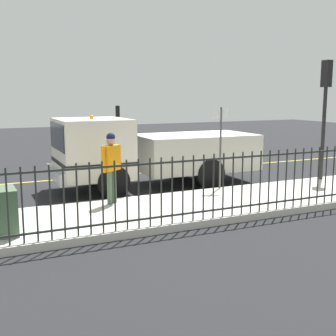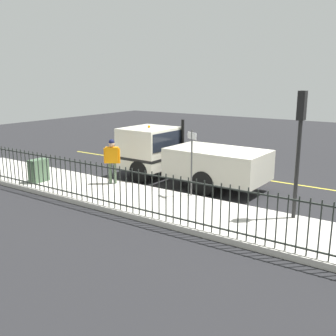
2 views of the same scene
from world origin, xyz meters
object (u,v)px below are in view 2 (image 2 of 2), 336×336
Objects in this scene: utility_cabinet at (39,170)px; traffic_cone at (260,175)px; traffic_light_near at (300,129)px; street_sign at (192,155)px; worker_standing at (112,157)px; work_truck at (178,154)px.

utility_cabinet reaches higher than traffic_cone.
traffic_light_near reaches higher than street_sign.
worker_standing is at bearing 91.48° from traffic_light_near.
work_truck is at bearing 17.94° from worker_standing.
traffic_light_near reaches higher than work_truck.
worker_standing is 7.52m from traffic_light_near.
utility_cabinet is at bearing 174.71° from worker_standing.
street_sign reaches higher than utility_cabinet.
traffic_light_near is at bearing -32.59° from worker_standing.
work_truck is 1.73× the size of traffic_light_near.
work_truck is 7.08× the size of utility_cabinet.
work_truck is 2.76× the size of street_sign.
work_truck reaches higher than street_sign.
traffic_light_near reaches higher than worker_standing.
utility_cabinet is 6.62m from street_sign.
street_sign is at bearing -27.74° from worker_standing.
utility_cabinet is (1.52, -2.74, -0.65)m from worker_standing.
traffic_light_near is at bearing 99.78° from utility_cabinet.
worker_standing is 2.60× the size of traffic_cone.
utility_cabinet is at bearing -52.83° from traffic_cone.
traffic_light_near is 4.02m from street_sign.
work_truck is 3.65× the size of worker_standing.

